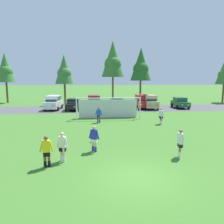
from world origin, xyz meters
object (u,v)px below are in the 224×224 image
at_px(soccer_ball, 92,141).
at_px(player_winger_left, 94,139).
at_px(parked_car_slot_far_left, 54,102).
at_px(soccer_goal, 108,107).
at_px(parked_car_slot_right, 149,102).
at_px(parked_car_slot_left, 73,104).
at_px(player_striker_near, 161,116).
at_px(referee, 47,151).
at_px(parked_car_slot_center_right, 142,101).
at_px(parked_car_slot_center, 117,104).
at_px(player_winger_right, 62,147).
at_px(player_midfield_center, 99,115).
at_px(parked_car_slot_center_left, 94,102).
at_px(parked_car_slot_far_right, 180,103).
at_px(player_defender_far, 180,143).

height_order(soccer_ball, player_winger_left, player_winger_left).
bearing_deg(parked_car_slot_far_left, soccer_goal, -46.27).
bearing_deg(parked_car_slot_right, soccer_ball, -117.89).
distance_m(parked_car_slot_left, parked_car_slot_right, 11.95).
bearing_deg(player_striker_near, referee, -133.84).
height_order(soccer_goal, parked_car_slot_center_right, soccer_goal).
distance_m(soccer_ball, parked_car_slot_center, 17.90).
xyz_separation_m(parked_car_slot_center_right, parked_car_slot_right, (1.08, -0.61, 0.00)).
relative_size(player_winger_left, player_winger_right, 1.00).
bearing_deg(soccer_goal, parked_car_slot_right, 46.84).
height_order(player_striker_near, parked_car_slot_center_right, parked_car_slot_center_right).
height_order(parked_car_slot_center_right, parked_car_slot_right, same).
relative_size(player_midfield_center, player_winger_left, 1.00).
xyz_separation_m(parked_car_slot_left, parked_car_slot_center_left, (3.10, 0.69, 0.24)).
distance_m(parked_car_slot_center_left, parked_car_slot_center, 3.61).
bearing_deg(parked_car_slot_right, parked_car_slot_far_right, 4.03).
bearing_deg(parked_car_slot_center, parked_car_slot_center_right, 8.11).
distance_m(parked_car_slot_left, parked_car_slot_center_right, 10.91).
height_order(soccer_ball, parked_car_slot_far_left, parked_car_slot_far_left).
bearing_deg(player_winger_left, player_defender_far, -15.97).
height_order(referee, parked_car_slot_left, parked_car_slot_left).
distance_m(soccer_goal, player_winger_right, 13.53).
relative_size(player_defender_far, parked_car_slot_left, 0.38).
bearing_deg(player_midfield_center, soccer_ball, -96.27).
bearing_deg(soccer_ball, parked_car_slot_center_right, 65.70).
relative_size(soccer_ball, parked_car_slot_left, 0.05).
bearing_deg(player_winger_left, player_midfield_center, 86.10).
bearing_deg(player_winger_right, parked_car_slot_far_left, 101.27).
relative_size(player_striker_near, parked_car_slot_far_left, 0.35).
distance_m(player_winger_right, parked_car_slot_center, 21.48).
relative_size(soccer_goal, parked_car_slot_far_right, 1.73).
height_order(referee, parked_car_slot_center_left, parked_car_slot_center_left).
distance_m(referee, parked_car_slot_center_left, 21.86).
distance_m(parked_car_slot_center_left, parked_car_slot_center_right, 7.76).
bearing_deg(parked_car_slot_center_right, parked_car_slot_center_left, -177.63).
distance_m(parked_car_slot_center_right, parked_car_slot_far_right, 6.34).
height_order(soccer_ball, soccer_goal, soccer_goal).
bearing_deg(parked_car_slot_center_left, parked_car_slot_right, -1.84).
bearing_deg(parked_car_slot_left, parked_car_slot_far_right, 2.57).
xyz_separation_m(player_winger_right, parked_car_slot_right, (10.79, 20.74, 0.29)).
bearing_deg(referee, player_midfield_center, 74.60).
relative_size(player_midfield_center, parked_car_slot_far_left, 0.35).
xyz_separation_m(parked_car_slot_far_left, parked_car_slot_center_right, (13.93, 0.16, 0.00)).
height_order(soccer_ball, player_striker_near, player_striker_near).
distance_m(parked_car_slot_far_left, parked_car_slot_center_left, 6.18).
xyz_separation_m(player_winger_left, parked_car_slot_left, (-2.88, 18.90, 0.05)).
bearing_deg(parked_car_slot_far_right, soccer_goal, -147.10).
xyz_separation_m(referee, parked_car_slot_far_right, (16.74, 21.78, 0.05)).
bearing_deg(player_winger_left, parked_car_slot_right, 64.87).
bearing_deg(player_winger_left, parked_car_slot_center_left, 89.36).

